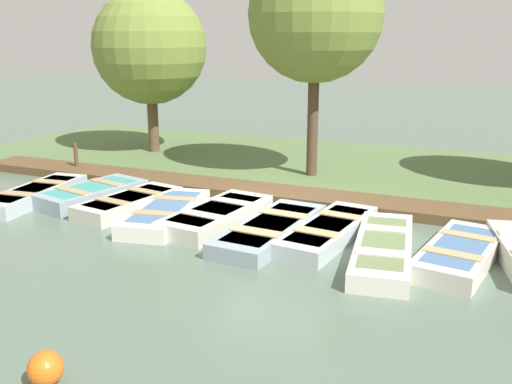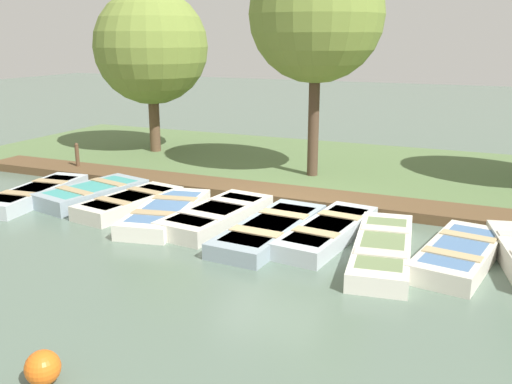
{
  "view_description": "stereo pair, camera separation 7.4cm",
  "coord_description": "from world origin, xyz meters",
  "px_view_note": "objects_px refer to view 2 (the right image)",
  "views": [
    {
      "loc": [
        11.52,
        4.57,
        3.99
      ],
      "look_at": [
        0.35,
        -0.28,
        0.65
      ],
      "focal_mm": 40.0,
      "sensor_mm": 36.0,
      "label": 1
    },
    {
      "loc": [
        11.49,
        4.64,
        3.99
      ],
      "look_at": [
        0.35,
        -0.28,
        0.65
      ],
      "focal_mm": 40.0,
      "sensor_mm": 36.0,
      "label": 2
    }
  ],
  "objects_px": {
    "rowboat_5": "(270,229)",
    "rowboat_6": "(328,231)",
    "rowboat_2": "(130,203)",
    "park_tree_left": "(316,15)",
    "rowboat_3": "(166,212)",
    "park_tree_far_left": "(151,47)",
    "mooring_post_near": "(77,158)",
    "rowboat_0": "(35,194)",
    "rowboat_4": "(217,215)",
    "buoy": "(43,368)",
    "rowboat_7": "(383,249)",
    "rowboat_1": "(92,193)",
    "rowboat_8": "(460,254)"
  },
  "relations": [
    {
      "from": "mooring_post_near",
      "to": "rowboat_8",
      "type": "bearing_deg",
      "value": 75.98
    },
    {
      "from": "park_tree_left",
      "to": "rowboat_2",
      "type": "bearing_deg",
      "value": -34.56
    },
    {
      "from": "rowboat_7",
      "to": "park_tree_far_left",
      "type": "distance_m",
      "value": 11.57
    },
    {
      "from": "rowboat_1",
      "to": "mooring_post_near",
      "type": "distance_m",
      "value": 3.21
    },
    {
      "from": "rowboat_3",
      "to": "rowboat_8",
      "type": "bearing_deg",
      "value": 78.92
    },
    {
      "from": "buoy",
      "to": "park_tree_left",
      "type": "relative_size",
      "value": 0.07
    },
    {
      "from": "buoy",
      "to": "rowboat_4",
      "type": "bearing_deg",
      "value": -171.68
    },
    {
      "from": "rowboat_2",
      "to": "park_tree_left",
      "type": "height_order",
      "value": "park_tree_left"
    },
    {
      "from": "rowboat_5",
      "to": "rowboat_7",
      "type": "bearing_deg",
      "value": 88.85
    },
    {
      "from": "rowboat_1",
      "to": "buoy",
      "type": "bearing_deg",
      "value": 48.44
    },
    {
      "from": "rowboat_3",
      "to": "rowboat_6",
      "type": "relative_size",
      "value": 0.97
    },
    {
      "from": "rowboat_5",
      "to": "rowboat_6",
      "type": "height_order",
      "value": "rowboat_6"
    },
    {
      "from": "park_tree_far_left",
      "to": "rowboat_8",
      "type": "bearing_deg",
      "value": 60.28
    },
    {
      "from": "rowboat_8",
      "to": "park_tree_left",
      "type": "distance_m",
      "value": 7.8
    },
    {
      "from": "rowboat_5",
      "to": "rowboat_6",
      "type": "relative_size",
      "value": 1.04
    },
    {
      "from": "rowboat_0",
      "to": "rowboat_4",
      "type": "distance_m",
      "value": 5.0
    },
    {
      "from": "rowboat_2",
      "to": "rowboat_6",
      "type": "relative_size",
      "value": 0.86
    },
    {
      "from": "rowboat_2",
      "to": "rowboat_7",
      "type": "height_order",
      "value": "rowboat_2"
    },
    {
      "from": "rowboat_7",
      "to": "park_tree_left",
      "type": "xyz_separation_m",
      "value": [
        -5.05,
        -3.05,
        4.35
      ]
    },
    {
      "from": "rowboat_5",
      "to": "rowboat_7",
      "type": "distance_m",
      "value": 2.35
    },
    {
      "from": "rowboat_2",
      "to": "rowboat_7",
      "type": "bearing_deg",
      "value": 93.65
    },
    {
      "from": "rowboat_3",
      "to": "buoy",
      "type": "xyz_separation_m",
      "value": [
        5.92,
        2.06,
        0.04
      ]
    },
    {
      "from": "rowboat_6",
      "to": "park_tree_far_left",
      "type": "bearing_deg",
      "value": -119.31
    },
    {
      "from": "buoy",
      "to": "park_tree_left",
      "type": "xyz_separation_m",
      "value": [
        -10.67,
        -0.21,
        4.31
      ]
    },
    {
      "from": "rowboat_1",
      "to": "rowboat_3",
      "type": "distance_m",
      "value": 2.58
    },
    {
      "from": "park_tree_left",
      "to": "rowboat_7",
      "type": "bearing_deg",
      "value": 31.17
    },
    {
      "from": "rowboat_4",
      "to": "rowboat_0",
      "type": "bearing_deg",
      "value": -80.73
    },
    {
      "from": "rowboat_3",
      "to": "rowboat_8",
      "type": "relative_size",
      "value": 1.08
    },
    {
      "from": "rowboat_4",
      "to": "rowboat_3",
      "type": "bearing_deg",
      "value": -72.23
    },
    {
      "from": "rowboat_3",
      "to": "rowboat_8",
      "type": "height_order",
      "value": "rowboat_8"
    },
    {
      "from": "rowboat_2",
      "to": "buoy",
      "type": "distance_m",
      "value": 7.03
    },
    {
      "from": "rowboat_7",
      "to": "rowboat_1",
      "type": "bearing_deg",
      "value": -104.64
    },
    {
      "from": "rowboat_3",
      "to": "mooring_post_near",
      "type": "height_order",
      "value": "mooring_post_near"
    },
    {
      "from": "rowboat_8",
      "to": "buoy",
      "type": "xyz_separation_m",
      "value": [
        5.9,
        -4.18,
        0.03
      ]
    },
    {
      "from": "rowboat_4",
      "to": "rowboat_7",
      "type": "bearing_deg",
      "value": 88.7
    },
    {
      "from": "rowboat_1",
      "to": "rowboat_4",
      "type": "bearing_deg",
      "value": 98.08
    },
    {
      "from": "rowboat_4",
      "to": "rowboat_5",
      "type": "bearing_deg",
      "value": 83.78
    },
    {
      "from": "rowboat_7",
      "to": "park_tree_far_left",
      "type": "relative_size",
      "value": 0.65
    },
    {
      "from": "mooring_post_near",
      "to": "rowboat_7",
      "type": "bearing_deg",
      "value": 72.65
    },
    {
      "from": "rowboat_8",
      "to": "buoy",
      "type": "height_order",
      "value": "buoy"
    },
    {
      "from": "rowboat_4",
      "to": "rowboat_8",
      "type": "relative_size",
      "value": 1.04
    },
    {
      "from": "rowboat_4",
      "to": "rowboat_5",
      "type": "height_order",
      "value": "rowboat_4"
    },
    {
      "from": "rowboat_6",
      "to": "rowboat_8",
      "type": "height_order",
      "value": "rowboat_8"
    },
    {
      "from": "rowboat_0",
      "to": "rowboat_3",
      "type": "xyz_separation_m",
      "value": [
        -0.0,
        3.83,
        -0.01
      ]
    },
    {
      "from": "rowboat_0",
      "to": "rowboat_7",
      "type": "relative_size",
      "value": 0.91
    },
    {
      "from": "rowboat_2",
      "to": "rowboat_0",
      "type": "bearing_deg",
      "value": -74.02
    },
    {
      "from": "rowboat_3",
      "to": "park_tree_far_left",
      "type": "relative_size",
      "value": 0.59
    },
    {
      "from": "mooring_post_near",
      "to": "rowboat_2",
      "type": "bearing_deg",
      "value": 56.04
    },
    {
      "from": "rowboat_7",
      "to": "mooring_post_near",
      "type": "height_order",
      "value": "mooring_post_near"
    },
    {
      "from": "rowboat_3",
      "to": "buoy",
      "type": "distance_m",
      "value": 6.27
    }
  ]
}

